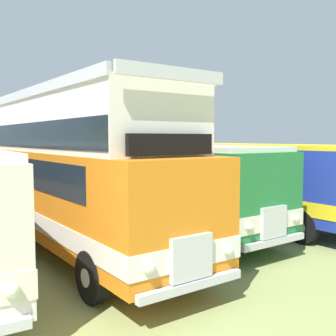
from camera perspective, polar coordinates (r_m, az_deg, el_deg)
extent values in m
sphere|color=#EAEACC|center=(6.19, -21.50, -15.99)|extent=(0.22, 0.22, 0.22)
cylinder|color=black|center=(7.97, -21.86, -15.80)|extent=(0.32, 1.05, 1.04)
cylinder|color=silver|center=(7.99, -20.76, -15.70)|extent=(0.04, 0.36, 0.36)
cube|color=orange|center=(11.93, -13.93, -3.14)|extent=(2.71, 11.18, 2.30)
cube|color=white|center=(12.02, -13.88, -5.98)|extent=(2.75, 11.22, 0.44)
cube|color=#19232D|center=(12.24, -14.68, -0.14)|extent=(2.69, 8.78, 0.76)
cube|color=#19232D|center=(7.07, 2.85, -2.75)|extent=(2.20, 0.14, 0.90)
cube|color=silver|center=(7.24, 3.37, -12.70)|extent=(0.90, 0.14, 0.80)
cube|color=silver|center=(7.38, 3.50, -16.46)|extent=(2.30, 0.18, 0.16)
sphere|color=#EAEACC|center=(7.81, 8.65, -11.47)|extent=(0.22, 0.22, 0.22)
sphere|color=#EAEACC|center=(6.73, -2.72, -14.03)|extent=(0.22, 0.22, 0.22)
cube|color=white|center=(12.07, -14.54, 5.98)|extent=(2.59, 10.28, 1.50)
cube|color=silver|center=(7.46, 0.74, 13.43)|extent=(2.40, 0.14, 0.24)
cube|color=silver|center=(16.49, -20.48, 8.14)|extent=(2.40, 0.14, 0.24)
cube|color=silver|center=(12.60, -9.45, 9.63)|extent=(0.29, 10.24, 0.24)
cube|color=silver|center=(11.74, -20.16, 9.82)|extent=(0.29, 10.24, 0.24)
cube|color=#19232D|center=(12.06, -14.51, 4.56)|extent=(2.63, 10.18, 0.64)
cube|color=black|center=(7.40, 0.50, 3.40)|extent=(1.90, 0.16, 0.40)
cylinder|color=black|center=(9.33, 2.42, -12.50)|extent=(0.30, 1.05, 1.04)
cylinder|color=silver|center=(9.42, 3.15, -12.34)|extent=(0.03, 0.36, 0.36)
cylinder|color=black|center=(8.18, -10.81, -15.02)|extent=(0.30, 1.05, 1.04)
cylinder|color=silver|center=(8.13, -11.80, -15.18)|extent=(0.03, 0.36, 0.36)
cylinder|color=black|center=(15.99, -15.06, -5.56)|extent=(0.30, 1.05, 1.04)
cylinder|color=silver|center=(16.04, -14.56, -5.52)|extent=(0.03, 0.36, 0.36)
cube|color=#237538|center=(13.89, -0.64, -1.97)|extent=(2.71, 9.58, 2.30)
cube|color=silver|center=(13.97, -0.64, -4.42)|extent=(2.75, 9.62, 0.44)
cube|color=#19232D|center=(14.17, -1.58, 0.58)|extent=(2.69, 7.18, 0.76)
cube|color=#19232D|center=(10.37, 14.55, -0.63)|extent=(2.20, 0.15, 0.90)
cube|color=silver|center=(10.48, 14.89, -7.50)|extent=(0.90, 0.14, 0.80)
cube|color=silver|center=(10.57, 14.96, -10.18)|extent=(2.30, 0.19, 0.16)
sphere|color=#EAEACC|center=(11.17, 17.87, -6.83)|extent=(0.22, 0.22, 0.22)
sphere|color=#EAEACC|center=(9.81, 11.57, -8.26)|extent=(0.22, 0.22, 0.22)
cube|color=silver|center=(13.81, -0.65, 3.06)|extent=(2.66, 9.18, 0.14)
cylinder|color=black|center=(12.50, 12.28, -8.26)|extent=(0.30, 1.05, 1.04)
cylinder|color=silver|center=(12.61, 12.74, -8.16)|extent=(0.03, 0.36, 0.36)
cylinder|color=black|center=(10.94, 4.10, -9.99)|extent=(0.30, 1.05, 1.04)
cylinder|color=silver|center=(10.84, 3.48, -10.11)|extent=(0.03, 0.36, 0.36)
cylinder|color=black|center=(17.12, -3.24, -4.77)|extent=(0.30, 1.05, 1.04)
cylinder|color=silver|center=(17.20, -2.82, -4.73)|extent=(0.03, 0.36, 0.36)
cylinder|color=black|center=(16.02, -10.21, -5.47)|extent=(0.30, 1.05, 1.04)
cylinder|color=silver|center=(15.95, -10.70, -5.51)|extent=(0.03, 0.36, 0.36)
cube|color=#1E339E|center=(16.28, 9.41, -1.11)|extent=(2.62, 11.49, 2.30)
cube|color=yellow|center=(16.34, 9.39, -3.20)|extent=(2.66, 11.53, 0.44)
cube|color=#19232D|center=(16.52, 8.46, 1.07)|extent=(2.62, 9.09, 0.76)
cube|color=yellow|center=(16.21, 9.47, 3.19)|extent=(2.58, 11.09, 0.14)
cylinder|color=black|center=(12.92, 18.73, -7.98)|extent=(0.29, 1.04, 1.04)
cylinder|color=silver|center=(12.80, 18.33, -8.08)|extent=(0.02, 0.36, 0.36)
cylinder|color=black|center=(20.09, 3.80, -3.43)|extent=(0.29, 1.04, 1.04)
cylinder|color=silver|center=(20.18, 4.14, -3.40)|extent=(0.02, 0.36, 0.36)
cylinder|color=black|center=(18.74, -1.68, -3.98)|extent=(0.29, 1.04, 1.04)
cylinder|color=silver|center=(18.65, -2.06, -4.02)|extent=(0.02, 0.36, 0.36)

